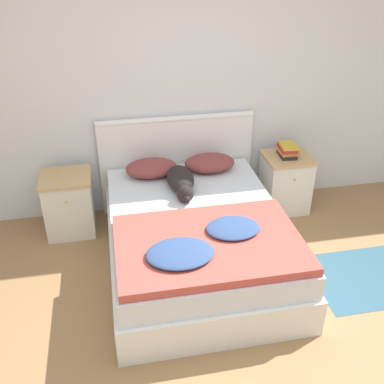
{
  "coord_description": "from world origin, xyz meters",
  "views": [
    {
      "loc": [
        -0.64,
        -1.93,
        2.5
      ],
      "look_at": [
        -0.02,
        1.26,
        0.61
      ],
      "focal_mm": 42.0,
      "sensor_mm": 36.0,
      "label": 1
    }
  ],
  "objects_px": {
    "nightstand_right": "(285,182)",
    "book_stack": "(288,150)",
    "nightstand_left": "(69,204)",
    "pillow_right": "(210,163)",
    "pillow_left": "(151,168)",
    "dog": "(181,181)",
    "bed": "(196,240)"
  },
  "relations": [
    {
      "from": "bed",
      "to": "pillow_left",
      "type": "distance_m",
      "value": 0.87
    },
    {
      "from": "book_stack",
      "to": "pillow_left",
      "type": "bearing_deg",
      "value": -179.84
    },
    {
      "from": "nightstand_left",
      "to": "nightstand_right",
      "type": "relative_size",
      "value": 1.0
    },
    {
      "from": "bed",
      "to": "dog",
      "type": "relative_size",
      "value": 3.05
    },
    {
      "from": "nightstand_right",
      "to": "book_stack",
      "type": "height_order",
      "value": "book_stack"
    },
    {
      "from": "nightstand_right",
      "to": "book_stack",
      "type": "bearing_deg",
      "value": 99.21
    },
    {
      "from": "bed",
      "to": "book_stack",
      "type": "height_order",
      "value": "book_stack"
    },
    {
      "from": "bed",
      "to": "pillow_left",
      "type": "xyz_separation_m",
      "value": [
        -0.28,
        0.75,
        0.33
      ]
    },
    {
      "from": "nightstand_right",
      "to": "pillow_left",
      "type": "relative_size",
      "value": 1.22
    },
    {
      "from": "bed",
      "to": "pillow_left",
      "type": "relative_size",
      "value": 4.0
    },
    {
      "from": "nightstand_right",
      "to": "book_stack",
      "type": "distance_m",
      "value": 0.35
    },
    {
      "from": "dog",
      "to": "book_stack",
      "type": "xyz_separation_m",
      "value": [
        1.12,
        0.32,
        0.06
      ]
    },
    {
      "from": "bed",
      "to": "pillow_right",
      "type": "height_order",
      "value": "pillow_right"
    },
    {
      "from": "nightstand_left",
      "to": "pillow_right",
      "type": "distance_m",
      "value": 1.38
    },
    {
      "from": "pillow_left",
      "to": "book_stack",
      "type": "bearing_deg",
      "value": 0.16
    },
    {
      "from": "nightstand_right",
      "to": "pillow_right",
      "type": "relative_size",
      "value": 1.22
    },
    {
      "from": "book_stack",
      "to": "dog",
      "type": "bearing_deg",
      "value": -164.11
    },
    {
      "from": "nightstand_left",
      "to": "pillow_left",
      "type": "relative_size",
      "value": 1.22
    },
    {
      "from": "bed",
      "to": "book_stack",
      "type": "distance_m",
      "value": 1.36
    },
    {
      "from": "nightstand_left",
      "to": "nightstand_right",
      "type": "height_order",
      "value": "same"
    },
    {
      "from": "nightstand_right",
      "to": "pillow_right",
      "type": "distance_m",
      "value": 0.84
    },
    {
      "from": "nightstand_left",
      "to": "dog",
      "type": "xyz_separation_m",
      "value": [
        1.02,
        -0.29,
        0.29
      ]
    },
    {
      "from": "nightstand_right",
      "to": "bed",
      "type": "bearing_deg",
      "value": -145.66
    },
    {
      "from": "pillow_left",
      "to": "dog",
      "type": "height_order",
      "value": "dog"
    },
    {
      "from": "pillow_right",
      "to": "bed",
      "type": "bearing_deg",
      "value": -110.47
    },
    {
      "from": "nightstand_right",
      "to": "pillow_left",
      "type": "xyz_separation_m",
      "value": [
        -1.35,
        0.02,
        0.29
      ]
    },
    {
      "from": "dog",
      "to": "book_stack",
      "type": "distance_m",
      "value": 1.16
    },
    {
      "from": "bed",
      "to": "nightstand_right",
      "type": "xyz_separation_m",
      "value": [
        1.07,
        0.73,
        0.05
      ]
    },
    {
      "from": "book_stack",
      "to": "pillow_right",
      "type": "bearing_deg",
      "value": -179.72
    },
    {
      "from": "pillow_right",
      "to": "dog",
      "type": "bearing_deg",
      "value": -136.51
    },
    {
      "from": "nightstand_left",
      "to": "pillow_left",
      "type": "height_order",
      "value": "pillow_left"
    },
    {
      "from": "nightstand_left",
      "to": "book_stack",
      "type": "bearing_deg",
      "value": 0.61
    }
  ]
}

